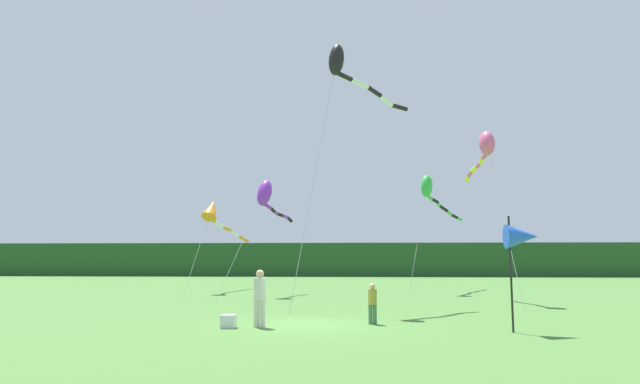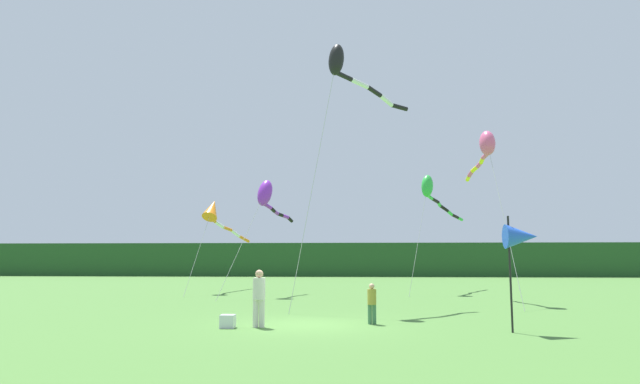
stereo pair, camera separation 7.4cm
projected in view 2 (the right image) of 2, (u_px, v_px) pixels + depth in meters
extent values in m
plane|color=#477533|center=(307.00, 325.00, 16.96)|extent=(120.00, 120.00, 0.00)
cube|color=#234C23|center=(343.00, 260.00, 61.75)|extent=(108.00, 2.51, 3.75)
cylinder|color=silver|center=(256.00, 313.00, 16.37)|extent=(0.17, 0.17, 0.82)
cylinder|color=silver|center=(262.00, 313.00, 16.36)|extent=(0.17, 0.17, 0.82)
cylinder|color=silver|center=(259.00, 289.00, 16.45)|extent=(0.38, 0.38, 0.65)
sphere|color=tan|center=(259.00, 274.00, 16.51)|extent=(0.24, 0.24, 0.24)
cylinder|color=#3F724C|center=(370.00, 314.00, 17.13)|extent=(0.13, 0.13, 0.61)
cylinder|color=#3F724C|center=(374.00, 314.00, 17.12)|extent=(0.13, 0.13, 0.61)
cylinder|color=olive|center=(372.00, 297.00, 17.19)|extent=(0.28, 0.28, 0.48)
sphere|color=tan|center=(372.00, 286.00, 17.23)|extent=(0.18, 0.18, 0.18)
cube|color=silver|center=(228.00, 321.00, 16.21)|extent=(0.42, 0.40, 0.39)
cylinder|color=black|center=(510.00, 274.00, 15.34)|extent=(0.06, 0.06, 3.27)
cone|color=blue|center=(521.00, 236.00, 15.45)|extent=(0.90, 0.70, 0.70)
cylinder|color=#B2B2B2|center=(504.00, 218.00, 23.59)|extent=(0.23, 4.09, 7.56)
ellipsoid|color=#E5598C|center=(487.00, 143.00, 26.06)|extent=(0.78, 1.31, 1.47)
cylinder|color=#E5598C|center=(485.00, 156.00, 26.27)|extent=(0.30, 0.62, 0.31)
cylinder|color=yellow|center=(482.00, 160.00, 26.80)|extent=(0.22, 0.61, 0.33)
cylinder|color=#E5598C|center=(479.00, 165.00, 27.33)|extent=(0.25, 0.61, 0.31)
cylinder|color=yellow|center=(475.00, 169.00, 27.86)|extent=(0.36, 0.64, 0.34)
cylinder|color=#E5598C|center=(471.00, 173.00, 28.39)|extent=(0.26, 0.63, 0.35)
cylinder|color=yellow|center=(468.00, 178.00, 28.92)|extent=(0.21, 0.61, 0.34)
cylinder|color=#B2B2B2|center=(419.00, 238.00, 30.92)|extent=(1.51, 2.87, 6.38)
ellipsoid|color=green|center=(427.00, 186.00, 32.66)|extent=(1.15, 1.40, 1.59)
cylinder|color=green|center=(430.00, 197.00, 32.99)|extent=(0.56, 0.94, 0.31)
cylinder|color=black|center=(435.00, 200.00, 33.75)|extent=(0.67, 0.91, 0.34)
cylinder|color=green|center=(439.00, 204.00, 34.54)|extent=(0.44, 0.97, 0.32)
cylinder|color=black|center=(444.00, 208.00, 35.27)|extent=(0.78, 0.88, 0.48)
cylinder|color=green|center=(450.00, 213.00, 35.97)|extent=(0.60, 0.95, 0.38)
cylinder|color=black|center=(455.00, 216.00, 36.70)|extent=(0.71, 0.90, 0.35)
cylinder|color=green|center=(460.00, 219.00, 37.43)|extent=(0.62, 0.92, 0.30)
cylinder|color=#B2B2B2|center=(242.00, 243.00, 28.23)|extent=(1.73, 3.70, 5.69)
ellipsoid|color=purple|center=(265.00, 193.00, 30.33)|extent=(1.26, 1.51, 1.75)
cylinder|color=purple|center=(268.00, 206.00, 30.47)|extent=(0.48, 0.63, 0.37)
cylinder|color=black|center=(273.00, 210.00, 30.94)|extent=(0.31, 0.62, 0.33)
cylinder|color=purple|center=(276.00, 212.00, 31.45)|extent=(0.31, 0.61, 0.30)
cylinder|color=black|center=(280.00, 215.00, 31.94)|extent=(0.41, 0.60, 0.27)
cylinder|color=purple|center=(285.00, 216.00, 32.39)|extent=(0.46, 0.60, 0.28)
cylinder|color=black|center=(290.00, 219.00, 32.85)|extent=(0.38, 0.64, 0.38)
cylinder|color=#B2B2B2|center=(199.00, 250.00, 31.03)|extent=(0.53, 3.49, 5.05)
cone|color=orange|center=(212.00, 209.00, 33.03)|extent=(1.14, 1.62, 1.59)
cylinder|color=orange|center=(213.00, 220.00, 33.55)|extent=(0.31, 1.23, 0.38)
cylinder|color=white|center=(219.00, 224.00, 34.67)|extent=(0.44, 1.24, 0.47)
cylinder|color=orange|center=(227.00, 229.00, 35.78)|extent=(0.47, 1.22, 0.34)
cylinder|color=white|center=(235.00, 233.00, 36.87)|extent=(0.50, 1.25, 0.54)
cylinder|color=orange|center=(244.00, 239.00, 37.91)|extent=(0.64, 1.22, 0.52)
cylinder|color=#B2B2B2|center=(314.00, 179.00, 21.59)|extent=(1.77, 1.74, 10.42)
ellipsoid|color=black|center=(336.00, 60.00, 23.00)|extent=(1.06, 1.05, 1.48)
cylinder|color=black|center=(344.00, 76.00, 23.17)|extent=(0.79, 0.72, 0.34)
cylinder|color=white|center=(360.00, 83.00, 23.60)|extent=(0.86, 0.64, 0.40)
cylinder|color=black|center=(374.00, 91.00, 24.06)|extent=(0.75, 0.78, 0.40)
cylinder|color=white|center=(386.00, 100.00, 24.61)|extent=(0.73, 0.81, 0.46)
cylinder|color=black|center=(399.00, 107.00, 25.08)|extent=(0.84, 0.62, 0.28)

